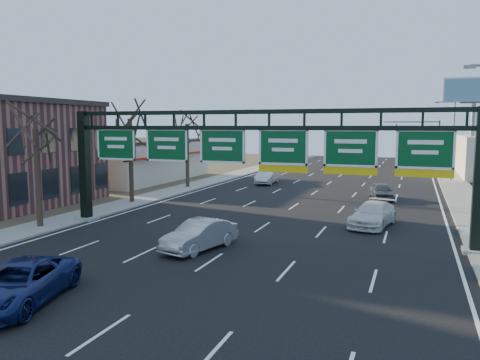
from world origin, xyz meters
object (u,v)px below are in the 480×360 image
at_px(car_blue_suv, 19,283).
at_px(car_silver_sedan, 199,235).
at_px(sign_gantry, 255,155).
at_px(car_white_wagon, 373,214).

xyz_separation_m(car_blue_suv, car_silver_sedan, (2.83, 8.83, 0.01)).
distance_m(sign_gantry, car_white_wagon, 8.75).
bearing_deg(sign_gantry, car_silver_sedan, -110.21).
height_order(car_blue_suv, car_silver_sedan, car_silver_sedan).
bearing_deg(car_silver_sedan, car_blue_suv, -93.27).
bearing_deg(car_silver_sedan, car_white_wagon, 63.55).
height_order(car_silver_sedan, car_white_wagon, car_silver_sedan).
bearing_deg(sign_gantry, car_white_wagon, 37.44).
distance_m(car_blue_suv, car_silver_sedan, 9.27).
xyz_separation_m(car_silver_sedan, car_white_wagon, (7.76, 8.94, -0.01)).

